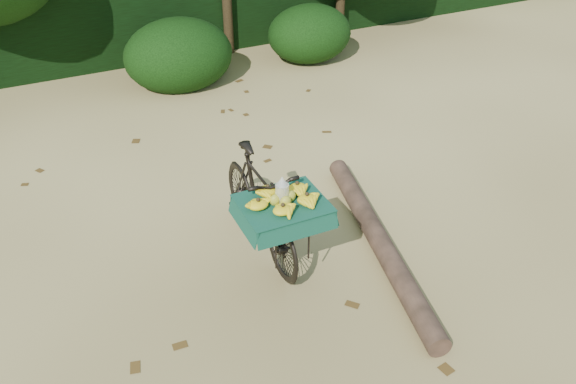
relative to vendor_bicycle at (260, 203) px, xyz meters
name	(u,v)px	position (x,y,z in m)	size (l,w,h in m)	color
ground	(171,246)	(-0.91, 0.46, -0.59)	(80.00, 80.00, 0.00)	tan
vendor_bicycle	(260,203)	(0.00, 0.00, 0.00)	(0.83, 1.91, 1.15)	black
fallen_log	(379,240)	(1.15, -0.60, -0.47)	(0.23, 0.23, 3.18)	brown
hedge_backdrop	(63,11)	(-0.91, 6.76, 0.31)	(26.00, 1.80, 1.80)	black
bush_clumps	(120,68)	(-0.41, 4.76, -0.14)	(8.80, 1.70, 0.90)	black
leaf_litter	(154,215)	(-0.91, 1.11, -0.58)	(7.00, 7.30, 0.01)	#493313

